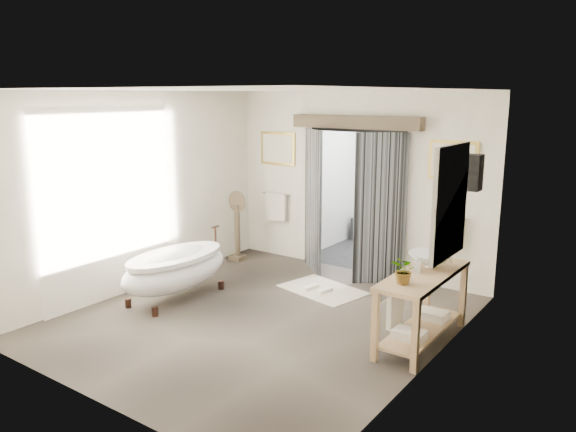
# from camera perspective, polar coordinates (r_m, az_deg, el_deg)

# --- Properties ---
(ground_plane) EXTENTS (5.00, 5.00, 0.00)m
(ground_plane) POSITION_cam_1_polar(r_m,az_deg,el_deg) (7.42, -2.73, -10.29)
(ground_plane) COLOR #63584D
(room_shell) EXTENTS (4.52, 5.02, 2.91)m
(room_shell) POSITION_cam_1_polar(r_m,az_deg,el_deg) (6.86, -3.70, 3.97)
(room_shell) COLOR silver
(room_shell) RESTS_ON ground_plane
(shower_room) EXTENTS (2.22, 2.01, 2.51)m
(shower_room) POSITION_cam_1_polar(r_m,az_deg,el_deg) (10.47, 10.82, 1.38)
(shower_room) COLOR black
(shower_room) RESTS_ON ground_plane
(back_wall_dressing) EXTENTS (3.82, 0.67, 2.52)m
(back_wall_dressing) POSITION_cam_1_polar(r_m,az_deg,el_deg) (8.88, 6.44, 3.90)
(back_wall_dressing) COLOR black
(back_wall_dressing) RESTS_ON ground_plane
(clawfoot_tub) EXTENTS (0.81, 1.82, 0.89)m
(clawfoot_tub) POSITION_cam_1_polar(r_m,az_deg,el_deg) (8.11, -11.35, -5.27)
(clawfoot_tub) COLOR #382017
(clawfoot_tub) RESTS_ON ground_plane
(vanity) EXTENTS (0.57, 1.60, 0.85)m
(vanity) POSITION_cam_1_polar(r_m,az_deg,el_deg) (6.72, 13.29, -8.44)
(vanity) COLOR tan
(vanity) RESTS_ON ground_plane
(pedestal_mirror) EXTENTS (0.36, 0.23, 1.23)m
(pedestal_mirror) POSITION_cam_1_polar(r_m,az_deg,el_deg) (9.77, -5.16, -1.50)
(pedestal_mirror) COLOR brown
(pedestal_mirror) RESTS_ON ground_plane
(rug) EXTENTS (1.35, 1.05, 0.01)m
(rug) POSITION_cam_1_polar(r_m,az_deg,el_deg) (8.40, 3.55, -7.48)
(rug) COLOR beige
(rug) RESTS_ON ground_plane
(slippers) EXTENTS (0.39, 0.28, 0.05)m
(slippers) POSITION_cam_1_polar(r_m,az_deg,el_deg) (8.33, 3.00, -7.41)
(slippers) COLOR silver
(slippers) RESTS_ON rug
(basin) EXTENTS (0.60, 0.60, 0.17)m
(basin) POSITION_cam_1_polar(r_m,az_deg,el_deg) (6.83, 14.19, -4.33)
(basin) COLOR white
(basin) RESTS_ON vanity
(plant) EXTENTS (0.34, 0.32, 0.30)m
(plant) POSITION_cam_1_polar(r_m,az_deg,el_deg) (6.15, 11.75, -5.44)
(plant) COLOR gray
(plant) RESTS_ON vanity
(soap_bottle_a) EXTENTS (0.10, 0.11, 0.18)m
(soap_bottle_a) POSITION_cam_1_polar(r_m,az_deg,el_deg) (6.60, 12.97, -4.83)
(soap_bottle_a) COLOR gray
(soap_bottle_a) RESTS_ON vanity
(soap_bottle_b) EXTENTS (0.15, 0.15, 0.16)m
(soap_bottle_b) POSITION_cam_1_polar(r_m,az_deg,el_deg) (7.12, 14.77, -3.77)
(soap_bottle_b) COLOR gray
(soap_bottle_b) RESTS_ON vanity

